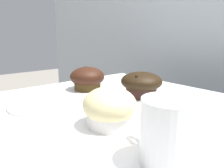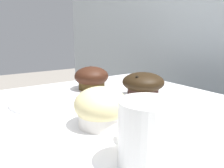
{
  "view_description": "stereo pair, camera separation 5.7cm",
  "coord_description": "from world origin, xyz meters",
  "px_view_note": "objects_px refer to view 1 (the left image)",
  "views": [
    {
      "loc": [
        0.21,
        -0.34,
        1.06
      ],
      "look_at": [
        -0.21,
        0.02,
        0.93
      ],
      "focal_mm": 35.0,
      "sensor_mm": 36.0,
      "label": 1
    },
    {
      "loc": [
        0.25,
        -0.29,
        1.06
      ],
      "look_at": [
        -0.21,
        0.02,
        0.93
      ],
      "focal_mm": 35.0,
      "sensor_mm": 36.0,
      "label": 2
    }
  ],
  "objects_px": {
    "muffin_back_left": "(87,78)",
    "muffin_back_right": "(110,108)",
    "muffin_front_center": "(141,84)",
    "serving_plate": "(45,104)",
    "coffee_cup": "(169,130)"
  },
  "relations": [
    {
      "from": "muffin_back_left",
      "to": "muffin_back_right",
      "type": "relative_size",
      "value": 1.04
    },
    {
      "from": "muffin_front_center",
      "to": "muffin_back_right",
      "type": "bearing_deg",
      "value": -63.52
    },
    {
      "from": "serving_plate",
      "to": "muffin_back_left",
      "type": "bearing_deg",
      "value": 110.92
    },
    {
      "from": "muffin_front_center",
      "to": "coffee_cup",
      "type": "xyz_separation_m",
      "value": [
        0.25,
        -0.22,
        0.01
      ]
    },
    {
      "from": "muffin_back_left",
      "to": "coffee_cup",
      "type": "height_order",
      "value": "coffee_cup"
    },
    {
      "from": "muffin_back_left",
      "to": "coffee_cup",
      "type": "bearing_deg",
      "value": -19.29
    },
    {
      "from": "muffin_front_center",
      "to": "muffin_back_left",
      "type": "bearing_deg",
      "value": -156.11
    },
    {
      "from": "coffee_cup",
      "to": "muffin_back_left",
      "type": "bearing_deg",
      "value": 160.71
    },
    {
      "from": "muffin_back_right",
      "to": "coffee_cup",
      "type": "bearing_deg",
      "value": -7.32
    },
    {
      "from": "serving_plate",
      "to": "muffin_front_center",
      "type": "bearing_deg",
      "value": 68.01
    },
    {
      "from": "muffin_front_center",
      "to": "coffee_cup",
      "type": "bearing_deg",
      "value": -41.25
    },
    {
      "from": "coffee_cup",
      "to": "muffin_front_center",
      "type": "bearing_deg",
      "value": 138.75
    },
    {
      "from": "muffin_back_left",
      "to": "serving_plate",
      "type": "xyz_separation_m",
      "value": [
        0.07,
        -0.17,
        -0.03
      ]
    },
    {
      "from": "coffee_cup",
      "to": "serving_plate",
      "type": "relative_size",
      "value": 0.66
    },
    {
      "from": "muffin_back_left",
      "to": "serving_plate",
      "type": "relative_size",
      "value": 0.62
    }
  ]
}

